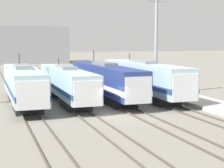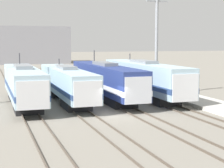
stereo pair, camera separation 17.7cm
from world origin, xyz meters
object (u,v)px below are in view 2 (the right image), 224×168
at_px(locomotive_center_right, 106,80).
at_px(locomotive_far_right, 145,79).
at_px(locomotive_far_left, 24,85).
at_px(locomotive_center_left, 67,83).
at_px(catenary_tower_right, 157,41).

height_order(locomotive_center_right, locomotive_far_right, locomotive_center_right).
bearing_deg(locomotive_far_right, locomotive_center_right, 175.14).
height_order(locomotive_far_left, locomotive_center_right, locomotive_center_right).
distance_m(locomotive_center_right, locomotive_far_right, 4.62).
bearing_deg(locomotive_far_left, locomotive_center_left, 7.45).
relative_size(locomotive_center_right, locomotive_far_right, 1.01).
bearing_deg(locomotive_center_right, catenary_tower_right, 9.10).
xyz_separation_m(locomotive_far_left, locomotive_center_left, (4.60, 0.60, -0.09)).
distance_m(locomotive_center_left, locomotive_center_right, 4.64).
distance_m(locomotive_far_left, catenary_tower_right, 16.63).
xyz_separation_m(locomotive_far_left, locomotive_far_right, (13.80, 0.85, 0.11)).
relative_size(locomotive_center_right, catenary_tower_right, 1.57).
distance_m(locomotive_far_left, locomotive_far_right, 13.82).
bearing_deg(catenary_tower_right, locomotive_far_left, -171.74).
bearing_deg(locomotive_far_right, locomotive_far_left, -176.49).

